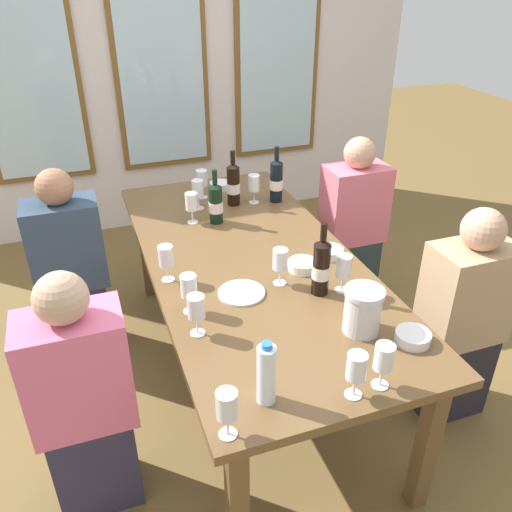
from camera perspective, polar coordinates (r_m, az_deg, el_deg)
ground_plane at (r=3.00m, az=-0.50°, el=-12.49°), size 12.00×12.00×0.00m
back_wall_with_windows at (r=4.31m, az=-10.59°, el=21.77°), size 4.18×0.10×2.90m
dining_table at (r=2.60m, az=-0.57°, el=-1.54°), size 0.98×2.16×0.74m
white_plate_0 at (r=2.29m, az=-1.59°, el=-4.01°), size 0.21×0.21×0.01m
metal_pitcher at (r=2.07m, az=11.50°, el=-5.79°), size 0.16×0.16×0.19m
wine_bottle_0 at (r=3.12m, az=2.21°, el=8.21°), size 0.08×0.08×0.34m
wine_bottle_1 at (r=2.87m, az=-4.40°, el=5.77°), size 0.08×0.08×0.30m
wine_bottle_2 at (r=3.08m, az=-2.48°, el=7.82°), size 0.08×0.08×0.33m
wine_bottle_3 at (r=2.25m, az=7.10°, el=-1.16°), size 0.08×0.08×0.34m
tasting_bowl_0 at (r=3.35m, az=-3.93°, el=7.67°), size 0.13×0.13×0.04m
tasting_bowl_1 at (r=2.47m, az=5.09°, el=-1.01°), size 0.14×0.14×0.04m
tasting_bowl_2 at (r=2.11m, az=16.66°, el=-8.45°), size 0.14×0.14×0.04m
tasting_bowl_3 at (r=2.59m, az=8.03°, el=0.42°), size 0.13×0.13×0.04m
water_bottle at (r=1.73m, az=1.14°, el=-12.71°), size 0.06×0.06×0.24m
wine_glass_0 at (r=1.62m, az=-3.18°, el=-15.96°), size 0.07×0.07×0.17m
wine_glass_1 at (r=3.10m, az=-0.23°, el=7.80°), size 0.07×0.07×0.17m
wine_glass_2 at (r=2.29m, az=9.51°, el=-1.25°), size 0.07×0.07×0.17m
wine_glass_3 at (r=3.19m, az=-5.91°, el=8.35°), size 0.07×0.07×0.17m
wine_glass_4 at (r=2.31m, az=2.65°, el=-0.55°), size 0.07×0.07×0.17m
wine_glass_5 at (r=3.04m, az=-6.35°, el=7.24°), size 0.07×0.07×0.17m
wine_glass_6 at (r=1.83m, az=13.72°, el=-10.83°), size 0.07×0.07×0.17m
wine_glass_7 at (r=1.77m, az=10.87°, el=-11.80°), size 0.07×0.07×0.17m
wine_glass_8 at (r=2.01m, az=-6.53°, el=-5.63°), size 0.07×0.07×0.17m
wine_glass_9 at (r=2.14m, az=-7.32°, el=-3.45°), size 0.07×0.07×0.17m
wine_glass_10 at (r=2.36m, az=-9.75°, el=-0.17°), size 0.07×0.07×0.17m
wine_glass_11 at (r=2.88m, az=-7.03°, el=5.81°), size 0.07×0.07×0.17m
seated_person_0 at (r=2.20m, az=-18.14°, el=-14.97°), size 0.38×0.24×1.11m
seated_person_1 at (r=2.66m, az=21.37°, el=-6.72°), size 0.38×0.24×1.11m
seated_person_2 at (r=3.04m, az=-19.43°, el=-1.49°), size 0.38×0.24×1.11m
seated_person_3 at (r=3.38m, az=10.41°, el=3.08°), size 0.38×0.24×1.11m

